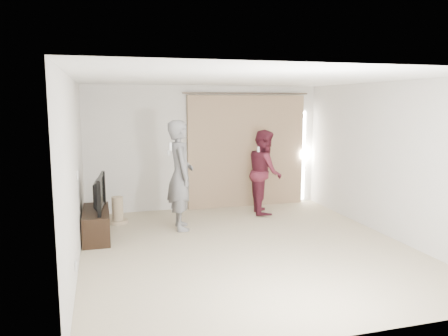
{
  "coord_description": "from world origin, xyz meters",
  "views": [
    {
      "loc": [
        -2.13,
        -6.23,
        2.26
      ],
      "look_at": [
        -0.03,
        1.2,
        1.09
      ],
      "focal_mm": 35.0,
      "sensor_mm": 36.0,
      "label": 1
    }
  ],
  "objects": [
    {
      "name": "person_man",
      "position": [
        -0.8,
        1.32,
        0.98
      ],
      "size": [
        0.49,
        0.72,
        1.95
      ],
      "color": "slate",
      "rests_on": "ground"
    },
    {
      "name": "tv",
      "position": [
        -2.27,
        1.17,
        0.77
      ],
      "size": [
        0.22,
        1.02,
        0.58
      ],
      "primitive_type": "imported",
      "rotation": [
        0.0,
        0.0,
        1.48
      ],
      "color": "black",
      "rests_on": "tv_console"
    },
    {
      "name": "tv_console",
      "position": [
        -2.27,
        1.17,
        0.24
      ],
      "size": [
        0.43,
        1.23,
        0.47
      ],
      "primitive_type": "cube",
      "color": "black",
      "rests_on": "ground"
    },
    {
      "name": "wall_left",
      "position": [
        -2.5,
        -0.0,
        1.3
      ],
      "size": [
        0.04,
        5.5,
        2.6
      ],
      "color": "beige",
      "rests_on": "ground"
    },
    {
      "name": "curtain",
      "position": [
        0.91,
        2.68,
        1.2
      ],
      "size": [
        2.8,
        0.11,
        2.46
      ],
      "color": "#A07F62",
      "rests_on": "ground"
    },
    {
      "name": "ceiling",
      "position": [
        0.0,
        0.0,
        2.6
      ],
      "size": [
        5.0,
        5.5,
        0.01
      ],
      "primitive_type": "cube",
      "color": "white",
      "rests_on": "wall_back"
    },
    {
      "name": "person_woman",
      "position": [
        1.05,
        1.97,
        0.86
      ],
      "size": [
        0.79,
        0.94,
        1.71
      ],
      "color": "#501825",
      "rests_on": "ground"
    },
    {
      "name": "scratching_post",
      "position": [
        -1.89,
        1.99,
        0.2
      ],
      "size": [
        0.38,
        0.38,
        0.5
      ],
      "color": "tan",
      "rests_on": "ground"
    },
    {
      "name": "wall_back",
      "position": [
        0.0,
        2.75,
        1.3
      ],
      "size": [
        5.0,
        0.04,
        2.6
      ],
      "primitive_type": "cube",
      "color": "beige",
      "rests_on": "ground"
    },
    {
      "name": "floor",
      "position": [
        0.0,
        0.0,
        0.0
      ],
      "size": [
        5.5,
        5.5,
        0.0
      ],
      "primitive_type": "plane",
      "color": "beige",
      "rests_on": "ground"
    }
  ]
}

